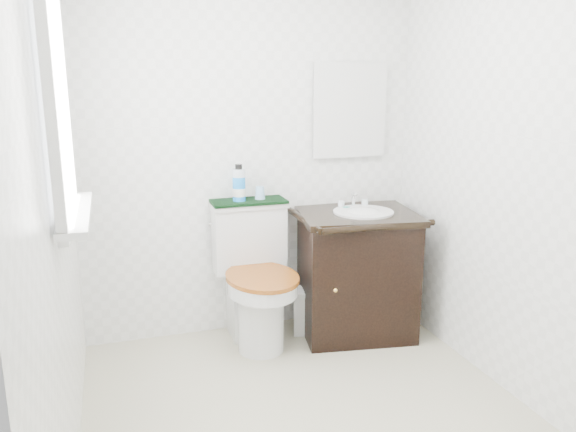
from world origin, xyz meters
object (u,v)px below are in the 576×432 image
trash_bin (308,311)px  cup (260,193)px  toilet (255,284)px  vanity (356,269)px  mouthwash_bottle (239,184)px

trash_bin → cup: cup is taller
toilet → trash_bin: toilet is taller
trash_bin → cup: 0.85m
toilet → trash_bin: 0.43m
toilet → cup: cup is taller
vanity → cup: (-0.59, 0.20, 0.51)m
trash_bin → cup: (-0.29, 0.13, 0.79)m
trash_bin → vanity: bearing=-11.3°
trash_bin → mouthwash_bottle: mouthwash_bottle is taller
cup → mouthwash_bottle: bearing=-174.1°
vanity → mouthwash_bottle: (-0.73, 0.18, 0.58)m
vanity → trash_bin: 0.42m
vanity → mouthwash_bottle: 0.95m
trash_bin → mouthwash_bottle: size_ratio=1.31×
mouthwash_bottle → cup: bearing=5.9°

